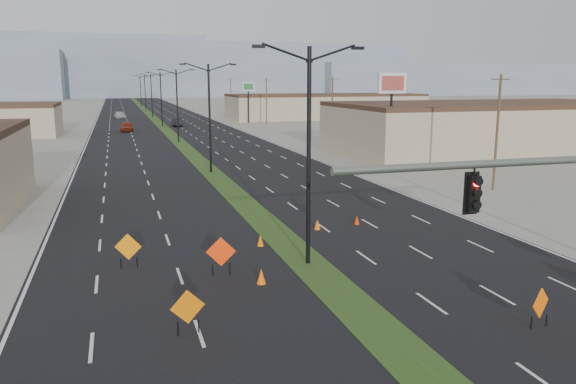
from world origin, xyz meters
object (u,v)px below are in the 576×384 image
object	(u,v)px
streetlight_2	(177,103)
pole_sign_east_far	(248,90)
pole_sign_east_near	(392,90)
car_left	(127,127)
cone_1	(317,225)
construction_sign_3	(541,305)
cone_2	(357,220)
cone_0	(261,277)
streetlight_0	(309,150)
streetlight_4	(152,94)
car_far	(120,115)
streetlight_3	(161,97)
car_mid	(177,122)
streetlight_5	(145,92)
construction_sign_2	(221,253)
construction_sign_1	(128,248)
streetlight_1	(210,115)
streetlight_6	(141,90)
cone_3	(260,241)
construction_sign_0	(188,308)

from	to	relation	value
streetlight_2	pole_sign_east_far	world-z (taller)	streetlight_2
pole_sign_east_near	pole_sign_east_far	size ratio (longest dim) A/B	1.13
car_left	cone_1	distance (m)	70.02
construction_sign_3	pole_sign_east_near	world-z (taller)	pole_sign_east_near
car_left	cone_2	distance (m)	70.03
pole_sign_east_near	pole_sign_east_far	bearing A→B (deg)	88.84
cone_0	streetlight_0	bearing A→B (deg)	35.36
streetlight_2	cone_1	xyz separation A→B (m)	(2.54, -50.31, -5.12)
streetlight_4	car_far	xyz separation A→B (m)	(-7.40, -1.26, -4.70)
streetlight_2	streetlight_3	xyz separation A→B (m)	(0.00, 28.00, 0.00)
streetlight_0	cone_0	bearing A→B (deg)	-144.64
pole_sign_east_far	car_mid	bearing A→B (deg)	-174.32
car_mid	construction_sign_3	world-z (taller)	car_mid
cone_2	cone_0	bearing A→B (deg)	-134.75
car_mid	streetlight_4	bearing A→B (deg)	95.78
streetlight_5	construction_sign_2	distance (m)	140.52
streetlight_5	cone_1	world-z (taller)	streetlight_5
car_far	cone_1	world-z (taller)	car_far
car_mid	pole_sign_east_far	bearing A→B (deg)	17.85
cone_2	construction_sign_1	bearing A→B (deg)	-162.25
streetlight_1	streetlight_3	size ratio (longest dim) A/B	1.00
streetlight_5	streetlight_6	distance (m)	28.00
streetlight_6	car_far	distance (m)	57.93
streetlight_0	construction_sign_3	size ratio (longest dim) A/B	6.80
streetlight_1	pole_sign_east_far	world-z (taller)	streetlight_1
cone_2	construction_sign_2	bearing A→B (deg)	-145.48
car_mid	cone_3	size ratio (longest dim) A/B	7.75
streetlight_1	car_mid	bearing A→B (deg)	87.24
construction_sign_3	cone_0	distance (m)	10.84
streetlight_2	construction_sign_1	bearing A→B (deg)	-98.52
streetlight_2	construction_sign_1	distance (m)	54.96
streetlight_2	pole_sign_east_near	world-z (taller)	streetlight_2
cone_0	pole_sign_east_far	distance (m)	93.17
construction_sign_1	construction_sign_3	bearing A→B (deg)	-21.14
car_far	pole_sign_east_far	distance (m)	33.95
streetlight_6	streetlight_0	bearing A→B (deg)	-90.00
car_left	car_far	bearing A→B (deg)	94.81
streetlight_3	car_left	size ratio (longest dim) A/B	2.08
streetlight_3	construction_sign_2	xyz separation A→B (m)	(-4.21, -84.39, -4.38)
cone_3	streetlight_4	bearing A→B (deg)	89.24
construction_sign_2	cone_2	world-z (taller)	construction_sign_2
streetlight_2	streetlight_4	world-z (taller)	same
streetlight_6	construction_sign_3	distance (m)	177.14
streetlight_1	cone_0	bearing A→B (deg)	-95.30
streetlight_1	car_left	xyz separation A→B (m)	(-6.61, 47.11, -4.60)
streetlight_2	streetlight_5	bearing A→B (deg)	90.00
construction_sign_0	cone_0	size ratio (longest dim) A/B	2.40
streetlight_2	car_left	distance (m)	20.74
car_far	construction_sign_0	size ratio (longest dim) A/B	3.10
streetlight_6	construction_sign_3	size ratio (longest dim) A/B	6.80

